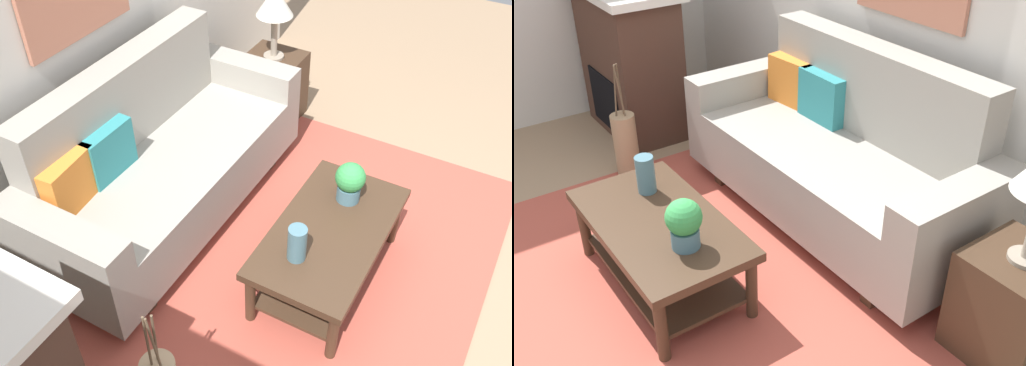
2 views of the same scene
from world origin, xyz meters
The scene contains 14 objects.
ground_plane centered at (0.00, 0.00, 0.00)m, with size 9.09×9.09×0.00m, color #9E7F60.
wall_back centered at (0.00, 2.07, 1.35)m, with size 5.09×0.10×2.70m, color silver.
area_rug centered at (0.00, 0.50, 0.01)m, with size 2.77×2.15×0.01m, color #B24C3D.
couch centered at (-0.07, 1.54, 0.43)m, with size 2.10×0.84×1.08m.
throw_pillow_orange centered at (-0.72, 1.66, 0.68)m, with size 0.36×0.12×0.32m, color orange.
throw_pillow_teal centered at (-0.39, 1.66, 0.68)m, with size 0.36×0.12×0.32m, color teal.
coffee_table centered at (-0.10, 0.33, 0.31)m, with size 1.10×0.60×0.43m.
tabletop_vase centered at (-0.38, 0.41, 0.54)m, with size 0.10×0.10×0.22m, color slate.
potted_plant_tabletop centered at (0.18, 0.34, 0.57)m, with size 0.18×0.18×0.26m.
side_table centered at (1.28, 1.43, 0.28)m, with size 0.44×0.44×0.56m, color #422D1E.
table_lamp centered at (1.28, 1.43, 0.99)m, with size 0.28×0.28×0.57m.
floor_vase_branch_a centered at (-1.28, 0.65, 0.66)m, with size 0.01×0.01×0.36m, color brown.
floor_vase_branch_b centered at (-1.31, 0.67, 0.66)m, with size 0.01×0.01×0.36m, color brown.
floor_vase_branch_c centered at (-1.31, 0.64, 0.66)m, with size 0.01×0.01×0.36m, color brown.
Camera 1 is at (-2.30, -0.42, 2.79)m, focal length 40.28 mm.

